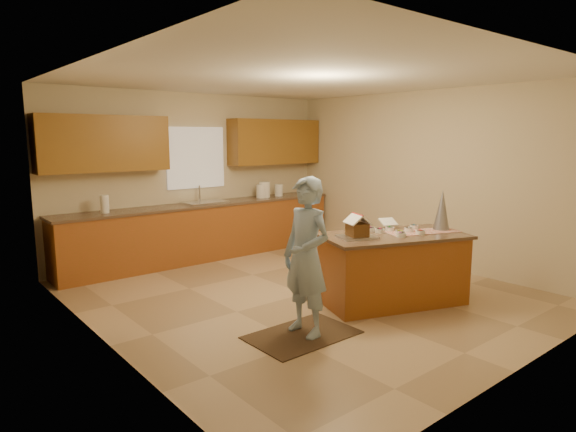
% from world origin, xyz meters
% --- Properties ---
extents(floor, '(5.50, 5.50, 0.00)m').
position_xyz_m(floor, '(0.00, 0.00, 0.00)').
color(floor, tan).
rests_on(floor, ground).
extents(ceiling, '(5.50, 5.50, 0.00)m').
position_xyz_m(ceiling, '(0.00, 0.00, 2.70)').
color(ceiling, silver).
rests_on(ceiling, floor).
extents(wall_back, '(5.50, 5.50, 0.00)m').
position_xyz_m(wall_back, '(0.00, 2.75, 1.35)').
color(wall_back, beige).
rests_on(wall_back, floor).
extents(wall_front, '(5.50, 5.50, 0.00)m').
position_xyz_m(wall_front, '(0.00, -2.75, 1.35)').
color(wall_front, beige).
rests_on(wall_front, floor).
extents(wall_left, '(5.50, 5.50, 0.00)m').
position_xyz_m(wall_left, '(-2.50, 0.00, 1.35)').
color(wall_left, beige).
rests_on(wall_left, floor).
extents(wall_right, '(5.50, 5.50, 0.00)m').
position_xyz_m(wall_right, '(2.50, 0.00, 1.35)').
color(wall_right, beige).
rests_on(wall_right, floor).
extents(stone_accent, '(0.00, 2.50, 2.50)m').
position_xyz_m(stone_accent, '(-2.48, -0.80, 1.25)').
color(stone_accent, gray).
rests_on(stone_accent, wall_left).
extents(window_curtain, '(1.05, 0.03, 1.00)m').
position_xyz_m(window_curtain, '(0.00, 2.72, 1.65)').
color(window_curtain, white).
rests_on(window_curtain, wall_back).
extents(back_counter_base, '(4.80, 0.60, 0.88)m').
position_xyz_m(back_counter_base, '(0.00, 2.45, 0.44)').
color(back_counter_base, brown).
rests_on(back_counter_base, floor).
extents(back_counter_top, '(4.85, 0.63, 0.04)m').
position_xyz_m(back_counter_top, '(0.00, 2.45, 0.90)').
color(back_counter_top, brown).
rests_on(back_counter_top, back_counter_base).
extents(upper_cabinet_left, '(1.85, 0.35, 0.80)m').
position_xyz_m(upper_cabinet_left, '(-1.55, 2.57, 1.90)').
color(upper_cabinet_left, olive).
rests_on(upper_cabinet_left, wall_back).
extents(upper_cabinet_right, '(1.85, 0.35, 0.80)m').
position_xyz_m(upper_cabinet_right, '(1.55, 2.57, 1.90)').
color(upper_cabinet_right, olive).
rests_on(upper_cabinet_right, wall_back).
extents(sink, '(0.70, 0.45, 0.12)m').
position_xyz_m(sink, '(0.00, 2.45, 0.89)').
color(sink, silver).
rests_on(sink, back_counter_top).
extents(faucet, '(0.03, 0.03, 0.28)m').
position_xyz_m(faucet, '(0.00, 2.63, 1.06)').
color(faucet, silver).
rests_on(faucet, back_counter_top).
extents(island_base, '(1.84, 1.34, 0.81)m').
position_xyz_m(island_base, '(0.61, -0.91, 0.40)').
color(island_base, brown).
rests_on(island_base, floor).
extents(island_top, '(1.93, 1.44, 0.04)m').
position_xyz_m(island_top, '(0.61, -0.91, 0.83)').
color(island_top, brown).
rests_on(island_top, island_base).
extents(table_runner, '(0.98, 0.63, 0.01)m').
position_xyz_m(table_runner, '(1.00, -1.05, 0.85)').
color(table_runner, '#9D210B').
rests_on(table_runner, island_top).
extents(baking_tray, '(0.50, 0.44, 0.02)m').
position_xyz_m(baking_tray, '(0.12, -0.78, 0.86)').
color(baking_tray, silver).
rests_on(baking_tray, island_top).
extents(cookbook, '(0.24, 0.22, 0.09)m').
position_xyz_m(cookbook, '(0.86, -0.63, 0.93)').
color(cookbook, white).
rests_on(cookbook, island_top).
extents(tinsel_tree, '(0.26, 0.26, 0.51)m').
position_xyz_m(tinsel_tree, '(1.30, -1.12, 1.10)').
color(tinsel_tree, '#A8A8B4').
rests_on(tinsel_tree, island_top).
extents(rug, '(1.09, 0.71, 0.01)m').
position_xyz_m(rug, '(-0.90, -0.99, 0.01)').
color(rug, black).
rests_on(rug, floor).
extents(boy, '(0.41, 0.60, 1.60)m').
position_xyz_m(boy, '(-0.85, -0.99, 0.81)').
color(boy, '#95B5D4').
rests_on(boy, rug).
extents(canister_a, '(0.17, 0.17, 0.24)m').
position_xyz_m(canister_a, '(1.14, 2.45, 1.04)').
color(canister_a, white).
rests_on(canister_a, back_counter_top).
extents(canister_b, '(0.19, 0.19, 0.28)m').
position_xyz_m(canister_b, '(1.22, 2.45, 1.06)').
color(canister_b, white).
rests_on(canister_b, back_counter_top).
extents(canister_c, '(0.15, 0.15, 0.22)m').
position_xyz_m(canister_c, '(1.54, 2.45, 1.03)').
color(canister_c, white).
rests_on(canister_c, back_counter_top).
extents(paper_towel, '(0.12, 0.12, 0.26)m').
position_xyz_m(paper_towel, '(-1.63, 2.45, 1.05)').
color(paper_towel, white).
rests_on(paper_towel, back_counter_top).
extents(gingerbread_house, '(0.32, 0.33, 0.26)m').
position_xyz_m(gingerbread_house, '(0.12, -0.78, 0.97)').
color(gingerbread_house, brown).
rests_on(gingerbread_house, baking_tray).
extents(candy_bowls, '(0.67, 0.62, 0.05)m').
position_xyz_m(candy_bowls, '(0.73, -0.90, 0.87)').
color(candy_bowls, '#F6FF28').
rests_on(candy_bowls, island_top).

